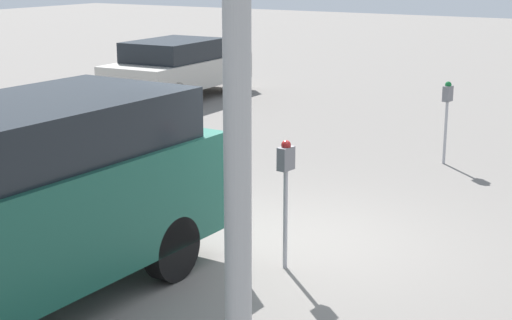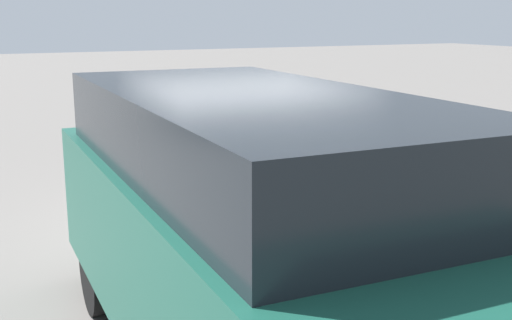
{
  "view_description": "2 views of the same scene",
  "coord_description": "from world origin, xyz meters",
  "px_view_note": "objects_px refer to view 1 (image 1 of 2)",
  "views": [
    {
      "loc": [
        8.0,
        4.47,
        3.41
      ],
      "look_at": [
        0.78,
        0.05,
        1.24
      ],
      "focal_mm": 55.0,
      "sensor_mm": 36.0,
      "label": 1
    },
    {
      "loc": [
        6.92,
        -3.22,
        2.56
      ],
      "look_at": [
        0.89,
        -0.3,
        1.05
      ],
      "focal_mm": 45.0,
      "sensor_mm": 36.0,
      "label": 2
    }
  ],
  "objects_px": {
    "parking_meter_near": "(286,175)",
    "car_distant": "(178,67)",
    "lamp_post": "(238,169)",
    "parked_van": "(5,203)",
    "parking_meter_far": "(447,103)"
  },
  "relations": [
    {
      "from": "parking_meter_near",
      "to": "car_distant",
      "type": "bearing_deg",
      "value": -130.27
    },
    {
      "from": "parking_meter_far",
      "to": "lamp_post",
      "type": "distance_m",
      "value": 8.46
    },
    {
      "from": "parking_meter_far",
      "to": "car_distant",
      "type": "height_order",
      "value": "car_distant"
    },
    {
      "from": "parking_meter_far",
      "to": "parked_van",
      "type": "distance_m",
      "value": 8.11
    },
    {
      "from": "parking_meter_near",
      "to": "car_distant",
      "type": "relative_size",
      "value": 0.34
    },
    {
      "from": "parking_meter_near",
      "to": "lamp_post",
      "type": "height_order",
      "value": "lamp_post"
    },
    {
      "from": "parking_meter_near",
      "to": "lamp_post",
      "type": "xyz_separation_m",
      "value": [
        2.81,
        1.18,
        0.87
      ]
    },
    {
      "from": "parking_meter_near",
      "to": "parking_meter_far",
      "type": "xyz_separation_m",
      "value": [
        -5.52,
        0.03,
        -0.05
      ]
    },
    {
      "from": "lamp_post",
      "to": "parked_van",
      "type": "distance_m",
      "value": 3.09
    },
    {
      "from": "car_distant",
      "to": "parking_meter_near",
      "type": "bearing_deg",
      "value": -139.5
    },
    {
      "from": "car_distant",
      "to": "parking_meter_far",
      "type": "bearing_deg",
      "value": -112.72
    },
    {
      "from": "lamp_post",
      "to": "car_distant",
      "type": "xyz_separation_m",
      "value": [
        -11.24,
        -9.02,
        -1.19
      ]
    },
    {
      "from": "parking_meter_far",
      "to": "parking_meter_near",
      "type": "bearing_deg",
      "value": 6.5
    },
    {
      "from": "parking_meter_far",
      "to": "parked_van",
      "type": "relative_size",
      "value": 0.29
    },
    {
      "from": "parked_van",
      "to": "parking_meter_near",
      "type": "bearing_deg",
      "value": 144.95
    }
  ]
}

